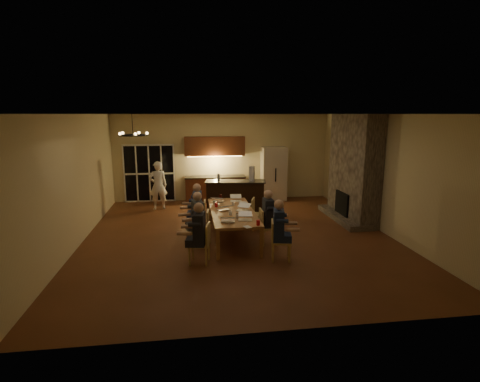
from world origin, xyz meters
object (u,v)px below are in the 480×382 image
at_px(plate_near, 247,215).
at_px(bar_blender, 252,174).
at_px(bar_island, 235,197).
at_px(laptop_b, 245,215).
at_px(refrigerator, 274,174).
at_px(bar_bottle, 218,177).
at_px(chair_right_mid, 269,227).
at_px(laptop_f, 236,197).
at_px(can_cola, 220,196).
at_px(mug_mid, 233,203).
at_px(can_silver, 237,216).
at_px(person_left_far, 197,209).
at_px(mug_front, 230,213).
at_px(chair_left_near, 199,243).
at_px(chair_right_near, 281,241).
at_px(plate_far, 243,203).
at_px(laptop_a, 228,217).
at_px(laptop_d, 243,207).
at_px(chair_left_far, 198,217).
at_px(dining_table, 232,225).
at_px(mug_back, 215,202).
at_px(chandelier, 133,135).
at_px(person_left_near, 199,234).
at_px(laptop_c, 224,206).
at_px(plate_left, 227,221).
at_px(person_left_mid, 198,220).
at_px(redcup_mid, 216,205).
at_px(chair_left_mid, 200,228).
at_px(chair_right_far, 260,214).
at_px(laptop_e, 218,198).
at_px(standing_person, 158,185).
at_px(person_right_mid, 268,217).

bearing_deg(plate_near, bar_blender, 78.14).
height_order(bar_island, laptop_b, bar_island).
bearing_deg(refrigerator, bar_bottle, -142.22).
relative_size(bar_island, plate_near, 7.08).
distance_m(bar_island, chair_right_mid, 3.09).
bearing_deg(laptop_f, can_cola, 138.43).
distance_m(mug_mid, can_silver, 1.32).
height_order(person_left_far, mug_front, person_left_far).
relative_size(chair_left_near, chair_right_near, 1.00).
bearing_deg(plate_far, laptop_a, -108.78).
bearing_deg(laptop_d, chair_left_far, 179.61).
bearing_deg(dining_table, bar_blender, 69.12).
relative_size(chair_left_far, mug_back, 8.90).
distance_m(refrigerator, bar_bottle, 2.81).
bearing_deg(dining_table, chandelier, -159.19).
height_order(plate_far, bar_blender, bar_blender).
bearing_deg(can_silver, chair_right_mid, 14.58).
bearing_deg(person_left_near, laptop_a, 143.76).
xyz_separation_m(chair_right_mid, laptop_b, (-0.66, -0.39, 0.42)).
bearing_deg(laptop_c, bar_blender, -133.20).
height_order(chandelier, plate_left, chandelier).
xyz_separation_m(person_left_mid, mug_mid, (1.00, 1.09, 0.11)).
distance_m(chair_right_mid, redcup_mid, 1.62).
bearing_deg(chair_left_mid, chair_right_near, 63.51).
bearing_deg(bar_island, plate_left, -91.65).
relative_size(refrigerator, plate_far, 8.04).
relative_size(chair_left_far, chair_right_far, 1.00).
relative_size(chair_left_mid, chair_left_far, 1.00).
bearing_deg(plate_near, person_left_far, 137.35).
bearing_deg(laptop_e, standing_person, -29.13).
xyz_separation_m(chair_right_far, chandelier, (-3.12, -1.52, 2.31)).
relative_size(plate_left, bar_bottle, 1.10).
height_order(chair_right_mid, mug_front, chair_right_mid).
bearing_deg(plate_left, dining_table, 75.75).
relative_size(chair_right_mid, can_silver, 7.42).
relative_size(person_left_far, mug_mid, 13.80).
height_order(laptop_c, laptop_f, same).
xyz_separation_m(chair_left_mid, can_silver, (0.89, -0.30, 0.37)).
xyz_separation_m(bar_island, person_left_mid, (-1.30, -3.04, 0.15)).
xyz_separation_m(person_right_mid, redcup_mid, (-1.21, 0.98, 0.12)).
bearing_deg(person_left_far, chair_right_mid, 64.24).
xyz_separation_m(person_right_mid, can_cola, (-1.01, 1.99, 0.12)).
bearing_deg(can_cola, mug_back, -108.15).
bearing_deg(can_silver, refrigerator, 67.96).
bearing_deg(plate_near, chair_left_mid, 176.08).
relative_size(plate_near, plate_far, 1.10).
height_order(chandelier, can_cola, chandelier).
xyz_separation_m(mug_back, plate_near, (0.70, -1.34, -0.04)).
relative_size(person_right_mid, laptop_b, 4.31).
height_order(plate_near, bar_blender, bar_blender).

